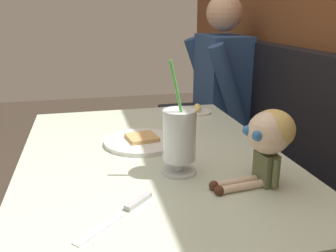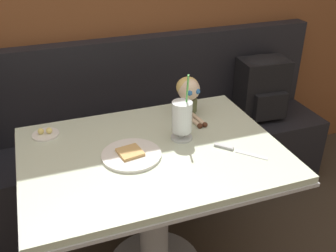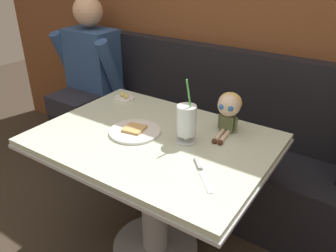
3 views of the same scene
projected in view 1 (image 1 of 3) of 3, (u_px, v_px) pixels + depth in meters
booth_bench at (313, 239)px, 1.41m from camera, size 2.60×0.48×1.00m
diner_table at (153, 209)px, 1.21m from camera, size 1.11×0.81×0.74m
toast_plate at (142, 141)px, 1.23m from camera, size 0.25×0.25×0.03m
milkshake_glass at (179, 138)px, 0.98m from camera, size 0.10×0.10×0.31m
butter_saucer at (197, 111)px, 1.59m from camera, size 0.12×0.12×0.04m
butter_knife at (129, 208)px, 0.82m from camera, size 0.18×0.18×0.01m
seated_doll at (269, 137)px, 0.91m from camera, size 0.12×0.22×0.20m
diner_patron at (215, 84)px, 2.21m from camera, size 0.55×0.48×0.81m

